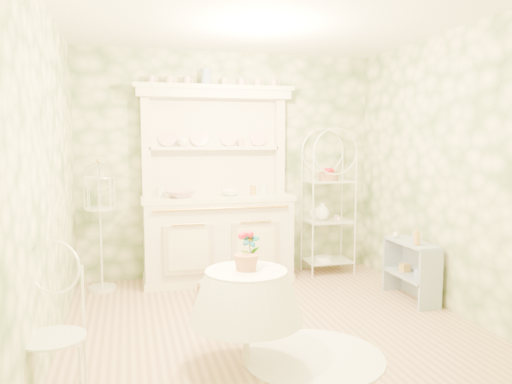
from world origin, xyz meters
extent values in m
plane|color=tan|center=(0.00, 0.00, 0.00)|extent=(3.60, 3.60, 0.00)
plane|color=white|center=(0.00, 0.00, 2.70)|extent=(3.60, 3.60, 0.00)
plane|color=#F4EBBD|center=(-1.80, 0.00, 1.35)|extent=(3.60, 3.60, 0.00)
plane|color=#F4EBBD|center=(1.80, 0.00, 1.35)|extent=(3.60, 3.60, 0.00)
plane|color=#F4EBBD|center=(0.00, 1.80, 1.35)|extent=(3.60, 3.60, 0.00)
plane|color=#F4EBBD|center=(0.00, -1.80, 1.35)|extent=(3.60, 3.60, 0.00)
cube|color=silver|center=(-0.20, 1.52, 1.15)|extent=(1.87, 0.61, 2.29)
cube|color=white|center=(1.19, 1.53, 0.90)|extent=(0.56, 0.40, 1.80)
cube|color=#96A5B7|center=(1.61, 0.31, 0.30)|extent=(0.29, 0.70, 0.59)
cylinder|color=white|center=(-0.39, -0.74, 0.39)|extent=(0.92, 0.92, 0.79)
cube|color=white|center=(-1.68, -1.03, 0.38)|extent=(0.44, 0.44, 0.77)
cube|color=white|center=(-1.51, 1.47, 0.68)|extent=(0.35, 0.35, 1.37)
cylinder|color=#A37151|center=(-0.38, 0.78, 0.12)|extent=(0.45, 0.45, 0.24)
cylinder|color=white|center=(0.13, -0.74, 0.00)|extent=(1.40, 1.40, 0.01)
imported|color=white|center=(-0.64, 1.43, 1.02)|extent=(0.42, 0.42, 0.08)
imported|color=white|center=(-0.05, 1.47, 1.02)|extent=(0.29, 0.29, 0.07)
imported|color=white|center=(-0.58, 1.68, 1.61)|extent=(0.13, 0.13, 0.10)
imported|color=white|center=(0.12, 1.68, 1.61)|extent=(0.10, 0.10, 0.09)
imported|color=#3F7238|center=(-0.35, -0.70, 0.85)|extent=(0.16, 0.13, 0.27)
imported|color=#B58C3C|center=(1.56, 0.14, 0.68)|extent=(0.08, 0.08, 0.18)
imported|color=#7D97C7|center=(1.61, 0.27, 0.65)|extent=(0.05, 0.05, 0.11)
imported|color=silver|center=(1.55, 0.52, 0.65)|extent=(0.08, 0.08, 0.09)
camera|label=1|loc=(-1.21, -4.18, 1.65)|focal=35.00mm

